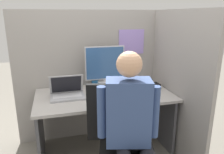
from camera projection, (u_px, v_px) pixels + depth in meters
name	position (u px, v px, depth m)	size (l,w,h in m)	color
cubicle_panel_back	(97.00, 75.00, 2.78)	(2.00, 0.05, 1.61)	gray
cubicle_panel_right	(171.00, 82.00, 2.52)	(0.04, 1.42, 1.61)	gray
desk	(105.00, 108.00, 2.48)	(1.50, 0.77, 0.70)	#9E9993
paper_box	(105.00, 85.00, 2.65)	(0.30, 0.21, 0.06)	#236BAD
monitor	(105.00, 64.00, 2.58)	(0.47, 0.18, 0.44)	#B2B2B7
laptop	(67.00, 93.00, 2.33)	(0.36, 0.24, 0.24)	#99999E
mouse	(93.00, 96.00, 2.33)	(0.06, 0.04, 0.03)	black
stapler	(157.00, 86.00, 2.64)	(0.05, 0.12, 0.06)	black
carrot_toy	(126.00, 100.00, 2.21)	(0.04, 0.15, 0.04)	orange
office_chair	(121.00, 143.00, 1.85)	(0.56, 0.61, 0.99)	black
person	(132.00, 124.00, 1.65)	(0.47, 0.47, 1.31)	black
coffee_mug	(133.00, 81.00, 2.71)	(0.09, 0.09, 0.11)	#A3332D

